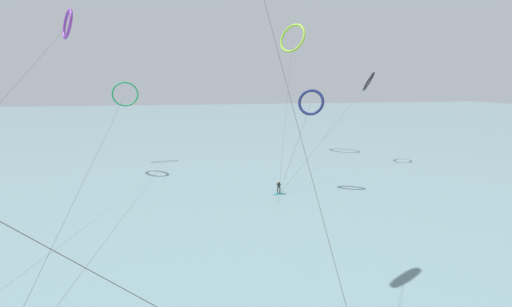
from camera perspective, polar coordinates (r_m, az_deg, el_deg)
sea_water at (r=108.21m, az=-8.31°, el=5.26°), size 400.00×200.00×0.08m
surfer_teal at (r=39.47m, az=4.11°, el=-6.26°), size 1.40×0.64×1.70m
kite_navy at (r=40.38m, az=9.84°, el=9.03°), size 6.09×3.08×12.83m
kite_emerald at (r=58.24m, az=-22.46°, el=9.81°), size 4.34×46.66×13.79m
kite_lime at (r=64.03m, az=6.56°, el=19.86°), size 11.32×27.60×24.52m
kite_violet at (r=53.79m, az=-30.78°, el=19.31°), size 3.36×44.70×23.56m
kite_charcoal at (r=57.63m, az=19.57°, el=12.07°), size 20.73×15.93×15.40m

